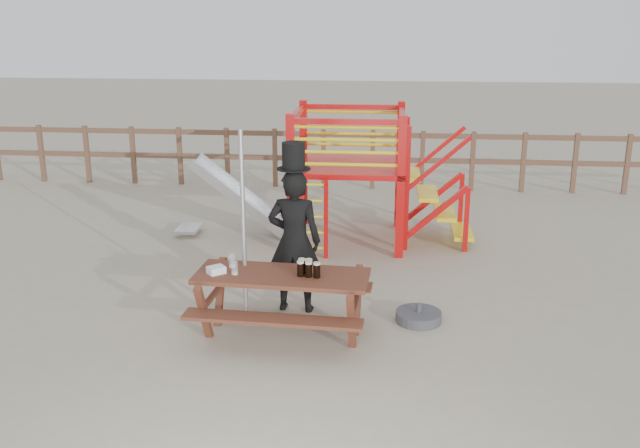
% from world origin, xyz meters
% --- Properties ---
extents(ground, '(60.00, 60.00, 0.00)m').
position_xyz_m(ground, '(0.00, 0.00, 0.00)').
color(ground, tan).
rests_on(ground, ground).
extents(back_fence, '(15.09, 0.09, 1.20)m').
position_xyz_m(back_fence, '(0.00, 7.00, 0.74)').
color(back_fence, brown).
rests_on(back_fence, ground).
extents(playground_fort, '(4.71, 1.84, 2.10)m').
position_xyz_m(playground_fort, '(0.12, 3.58, 1.07)').
color(playground_fort, red).
rests_on(playground_fort, ground).
extents(picnic_table, '(1.98, 1.43, 0.74)m').
position_xyz_m(picnic_table, '(-0.33, 0.01, 0.47)').
color(picnic_table, brown).
rests_on(picnic_table, ground).
extents(man_with_hat, '(0.66, 0.45, 2.07)m').
position_xyz_m(man_with_hat, '(-0.28, 0.75, 0.93)').
color(man_with_hat, black).
rests_on(man_with_hat, ground).
extents(metal_pole, '(0.05, 0.05, 2.29)m').
position_xyz_m(metal_pole, '(-0.79, 0.25, 1.14)').
color(metal_pole, '#B2B2B7').
rests_on(metal_pole, ground).
extents(parasol_base, '(0.54, 0.54, 0.23)m').
position_xyz_m(parasol_base, '(1.21, 0.52, 0.06)').
color(parasol_base, '#3E3E44').
rests_on(parasol_base, ground).
extents(paper_bag, '(0.23, 0.22, 0.08)m').
position_xyz_m(paper_bag, '(-1.05, -0.04, 0.78)').
color(paper_bag, white).
rests_on(paper_bag, picnic_table).
extents(stout_pints, '(0.26, 0.19, 0.17)m').
position_xyz_m(stout_pints, '(-0.05, -0.01, 0.82)').
color(stout_pints, black).
rests_on(stout_pints, picnic_table).
extents(empty_glasses, '(0.15, 0.30, 0.15)m').
position_xyz_m(empty_glasses, '(-0.88, 0.06, 0.81)').
color(empty_glasses, silver).
rests_on(empty_glasses, picnic_table).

